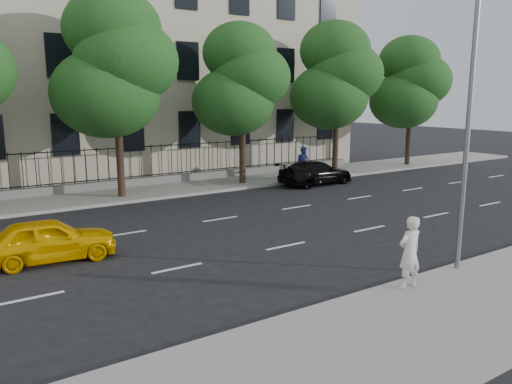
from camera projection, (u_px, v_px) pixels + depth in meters
ground at (337, 267)px, 14.81m from camera, size 120.00×120.00×0.00m
near_sidewalk at (455, 312)px, 11.52m from camera, size 60.00×4.00×0.15m
far_sidewalk at (154, 191)px, 26.23m from camera, size 60.00×4.00×0.15m
lane_markings at (250, 231)px, 18.69m from camera, size 49.60×4.62×0.01m
masonry_building at (95, 32)px, 31.85m from camera, size 34.60×12.11×18.50m
iron_fence at (142, 176)px, 27.51m from camera, size 30.00×0.50×2.20m
street_light at (454, 90)px, 13.75m from camera, size 0.25×3.32×8.05m
tree_c at (115, 65)px, 23.44m from camera, size 5.89×5.50×9.80m
tree_d at (241, 80)px, 27.36m from camera, size 5.34×4.94×8.84m
tree_e at (336, 76)px, 31.10m from camera, size 5.71×5.31×9.46m
tree_f at (410, 83)px, 34.98m from camera, size 5.52×5.12×9.01m
yellow_taxi at (49, 240)px, 15.20m from camera, size 4.07×1.94×1.34m
black_sedan at (316, 173)px, 28.41m from camera, size 4.79×2.13×1.36m
woman_near at (410, 252)px, 12.63m from camera, size 0.71×0.49×1.88m
pedestrian_far at (303, 162)px, 29.70m from camera, size 0.75×0.95×1.91m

